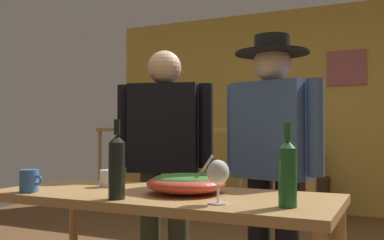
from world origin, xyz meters
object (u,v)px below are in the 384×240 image
(wine_glass, at_px, (218,174))
(mug_blue, at_px, (29,181))
(person_standing_left, at_px, (164,150))
(framed_picture, at_px, (346,68))
(serving_table, at_px, (162,209))
(stair_railing, at_px, (227,163))
(flat_screen_tv, at_px, (289,154))
(wine_bottle_dark, at_px, (117,166))
(salad_bowl, at_px, (185,182))
(wine_bottle_green, at_px, (288,172))
(mug_white, at_px, (109,178))
(tv_console, at_px, (290,196))
(person_standing_right, at_px, (272,149))

(wine_glass, xyz_separation_m, mug_blue, (-0.92, -0.06, -0.07))
(wine_glass, xyz_separation_m, person_standing_left, (-0.69, 0.83, 0.04))
(framed_picture, height_order, serving_table, framed_picture)
(stair_railing, xyz_separation_m, flat_screen_tv, (0.57, 0.66, 0.08))
(serving_table, relative_size, wine_bottle_dark, 4.74)
(flat_screen_tv, xyz_separation_m, mug_blue, (-0.37, -3.83, 0.05))
(stair_railing, relative_size, wine_bottle_dark, 8.41)
(stair_railing, xyz_separation_m, salad_bowl, (0.89, -2.91, 0.13))
(stair_railing, height_order, salad_bowl, stair_railing)
(serving_table, distance_m, wine_glass, 0.43)
(mug_blue, bearing_deg, flat_screen_tv, 84.56)
(salad_bowl, bearing_deg, wine_bottle_green, -17.33)
(flat_screen_tv, bearing_deg, mug_blue, -95.44)
(serving_table, relative_size, salad_bowl, 4.40)
(wine_bottle_dark, distance_m, mug_white, 0.43)
(stair_railing, relative_size, tv_console, 3.12)
(serving_table, bearing_deg, wine_glass, -26.65)
(salad_bowl, bearing_deg, mug_white, 173.14)
(serving_table, height_order, wine_bottle_green, wine_bottle_green)
(salad_bowl, distance_m, mug_blue, 0.73)
(framed_picture, height_order, mug_blue, framed_picture)
(serving_table, bearing_deg, tv_console, 93.30)
(wine_bottle_dark, relative_size, person_standing_left, 0.22)
(tv_console, height_order, serving_table, serving_table)
(wine_bottle_green, distance_m, person_standing_left, 1.24)
(mug_white, distance_m, person_standing_left, 0.59)
(stair_railing, xyz_separation_m, mug_white, (0.42, -2.85, 0.12))
(serving_table, bearing_deg, mug_white, 167.05)
(flat_screen_tv, xyz_separation_m, salad_bowl, (0.32, -3.57, 0.05))
(mug_blue, bearing_deg, serving_table, 22.36)
(framed_picture, height_order, tv_console, framed_picture)
(stair_railing, bearing_deg, wine_bottle_dark, -77.61)
(wine_bottle_dark, relative_size, person_standing_right, 0.21)
(serving_table, bearing_deg, wine_bottle_dark, -108.66)
(tv_console, height_order, salad_bowl, salad_bowl)
(stair_railing, xyz_separation_m, serving_table, (0.78, -2.94, 0.01))
(tv_console, bearing_deg, mug_white, -92.35)
(serving_table, xyz_separation_m, salad_bowl, (0.11, 0.03, 0.13))
(tv_console, xyz_separation_m, flat_screen_tv, (0.00, -0.03, 0.52))
(wine_glass, relative_size, mug_blue, 1.40)
(salad_bowl, relative_size, person_standing_right, 0.23)
(wine_bottle_green, bearing_deg, salad_bowl, 162.67)
(tv_console, relative_size, wine_glass, 5.21)
(wine_bottle_green, height_order, wine_bottle_dark, wine_bottle_dark)
(wine_glass, height_order, mug_blue, wine_glass)
(person_standing_left, bearing_deg, mug_white, 73.57)
(mug_white, distance_m, mug_blue, 0.39)
(mug_blue, xyz_separation_m, person_standing_left, (0.23, 0.90, 0.11))
(mug_white, bearing_deg, framed_picture, 78.48)
(wine_bottle_green, bearing_deg, mug_blue, -174.93)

